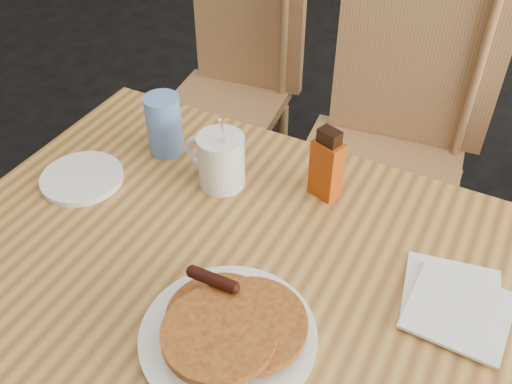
# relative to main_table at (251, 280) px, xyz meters

# --- Properties ---
(main_table) EXTENTS (1.21, 0.87, 0.75)m
(main_table) POSITION_rel_main_table_xyz_m (0.00, 0.00, 0.00)
(main_table) COLOR #AE813D
(main_table) RESTS_ON floor
(chair_main_far) EXTENTS (0.52, 0.53, 0.98)m
(chair_main_far) POSITION_rel_main_table_xyz_m (-0.01, 0.76, -0.12)
(chair_main_far) COLOR #A8774F
(chair_main_far) RESTS_ON floor
(chair_wall_extra) EXTENTS (0.45, 0.46, 0.85)m
(chair_wall_extra) POSITION_rel_main_table_xyz_m (-0.63, 0.88, -0.20)
(chair_wall_extra) COLOR #A8774F
(chair_wall_extra) RESTS_ON floor
(pancake_plate) EXTENTS (0.27, 0.27, 0.08)m
(pancake_plate) POSITION_rel_main_table_xyz_m (0.05, -0.15, 0.07)
(pancake_plate) COLOR silver
(pancake_plate) RESTS_ON main_table
(coffee_mug) EXTENTS (0.13, 0.09, 0.17)m
(coffee_mug) POSITION_rel_main_table_xyz_m (-0.17, 0.15, 0.10)
(coffee_mug) COLOR silver
(coffee_mug) RESTS_ON main_table
(syrup_bottle) EXTENTS (0.06, 0.05, 0.15)m
(syrup_bottle) POSITION_rel_main_table_xyz_m (0.02, 0.23, 0.11)
(syrup_bottle) COLOR maroon
(syrup_bottle) RESTS_ON main_table
(napkin_stack) EXTENTS (0.19, 0.20, 0.01)m
(napkin_stack) POSITION_rel_main_table_xyz_m (0.32, 0.10, 0.05)
(napkin_stack) COLOR silver
(napkin_stack) RESTS_ON main_table
(blue_tumbler) EXTENTS (0.09, 0.09, 0.13)m
(blue_tumbler) POSITION_rel_main_table_xyz_m (-0.33, 0.18, 0.11)
(blue_tumbler) COLOR #557DC8
(blue_tumbler) RESTS_ON main_table
(side_saucer) EXTENTS (0.20, 0.20, 0.01)m
(side_saucer) POSITION_rel_main_table_xyz_m (-0.41, 0.01, 0.05)
(side_saucer) COLOR silver
(side_saucer) RESTS_ON main_table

